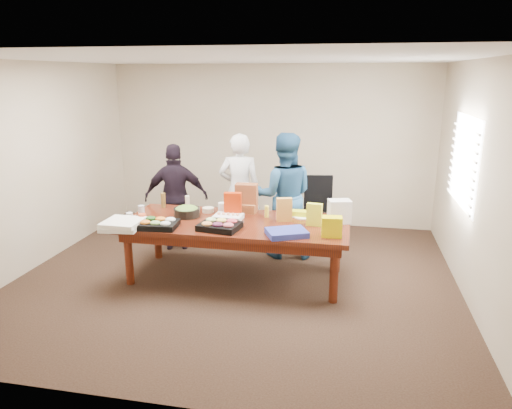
% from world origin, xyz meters
% --- Properties ---
extents(floor, '(5.50, 5.00, 0.02)m').
position_xyz_m(floor, '(0.00, 0.00, -0.01)').
color(floor, '#47301E').
rests_on(floor, ground).
extents(ceiling, '(5.50, 5.00, 0.02)m').
position_xyz_m(ceiling, '(0.00, 0.00, 2.71)').
color(ceiling, white).
rests_on(ceiling, wall_back).
extents(wall_back, '(5.50, 0.04, 2.70)m').
position_xyz_m(wall_back, '(0.00, 2.50, 1.35)').
color(wall_back, beige).
rests_on(wall_back, floor).
extents(wall_front, '(5.50, 0.04, 2.70)m').
position_xyz_m(wall_front, '(0.00, -2.50, 1.35)').
color(wall_front, beige).
rests_on(wall_front, floor).
extents(wall_left, '(0.04, 5.00, 2.70)m').
position_xyz_m(wall_left, '(-2.75, 0.00, 1.35)').
color(wall_left, beige).
rests_on(wall_left, floor).
extents(wall_right, '(0.04, 5.00, 2.70)m').
position_xyz_m(wall_right, '(2.75, 0.00, 1.35)').
color(wall_right, beige).
rests_on(wall_right, floor).
extents(window_panel, '(0.03, 1.40, 1.10)m').
position_xyz_m(window_panel, '(2.72, 0.60, 1.50)').
color(window_panel, white).
rests_on(window_panel, wall_right).
extents(window_blinds, '(0.04, 1.36, 1.00)m').
position_xyz_m(window_blinds, '(2.68, 0.60, 1.50)').
color(window_blinds, beige).
rests_on(window_blinds, wall_right).
extents(conference_table, '(2.80, 1.20, 0.75)m').
position_xyz_m(conference_table, '(0.00, 0.00, 0.38)').
color(conference_table, '#4C1C0F').
rests_on(conference_table, floor).
extents(office_chair, '(0.58, 0.58, 1.02)m').
position_xyz_m(office_chair, '(0.91, 1.33, 0.51)').
color(office_chair, black).
rests_on(office_chair, floor).
extents(person_center, '(0.67, 0.49, 1.71)m').
position_xyz_m(person_center, '(-0.24, 1.21, 0.85)').
color(person_center, white).
rests_on(person_center, floor).
extents(person_right, '(0.94, 0.78, 1.77)m').
position_xyz_m(person_right, '(0.48, 0.91, 0.88)').
color(person_right, navy).
rests_on(person_right, floor).
extents(person_left, '(0.98, 0.59, 1.57)m').
position_xyz_m(person_left, '(-1.11, 0.89, 0.78)').
color(person_left, black).
rests_on(person_left, floor).
extents(veggie_tray, '(0.48, 0.39, 0.07)m').
position_xyz_m(veggie_tray, '(-0.86, -0.41, 0.78)').
color(veggie_tray, black).
rests_on(veggie_tray, conference_table).
extents(fruit_tray, '(0.52, 0.43, 0.07)m').
position_xyz_m(fruit_tray, '(-0.12, -0.33, 0.79)').
color(fruit_tray, black).
rests_on(fruit_tray, conference_table).
extents(sheet_cake, '(0.36, 0.28, 0.06)m').
position_xyz_m(sheet_cake, '(-0.11, 0.07, 0.78)').
color(sheet_cake, white).
rests_on(sheet_cake, conference_table).
extents(salad_bowl, '(0.40, 0.40, 0.11)m').
position_xyz_m(salad_bowl, '(-0.67, 0.10, 0.80)').
color(salad_bowl, black).
rests_on(salad_bowl, conference_table).
extents(chip_bag_blue, '(0.54, 0.49, 0.07)m').
position_xyz_m(chip_bag_blue, '(0.70, -0.40, 0.78)').
color(chip_bag_blue, '#2B369B').
rests_on(chip_bag_blue, conference_table).
extents(chip_bag_red, '(0.23, 0.11, 0.32)m').
position_xyz_m(chip_bag_red, '(-0.09, 0.20, 0.91)').
color(chip_bag_red, '#B32805').
rests_on(chip_bag_red, conference_table).
extents(chip_bag_yellow, '(0.19, 0.10, 0.28)m').
position_xyz_m(chip_bag_yellow, '(0.97, 0.04, 0.89)').
color(chip_bag_yellow, yellow).
rests_on(chip_bag_yellow, conference_table).
extents(chip_bag_orange, '(0.21, 0.13, 0.30)m').
position_xyz_m(chip_bag_orange, '(0.59, 0.15, 0.90)').
color(chip_bag_orange, gold).
rests_on(chip_bag_orange, conference_table).
extents(mayo_jar, '(0.12, 0.12, 0.15)m').
position_xyz_m(mayo_jar, '(-0.26, 0.29, 0.83)').
color(mayo_jar, white).
rests_on(mayo_jar, conference_table).
extents(mustard_bottle, '(0.06, 0.06, 0.15)m').
position_xyz_m(mustard_bottle, '(0.34, 0.27, 0.83)').
color(mustard_bottle, yellow).
rests_on(mustard_bottle, conference_table).
extents(dressing_bottle, '(0.07, 0.07, 0.20)m').
position_xyz_m(dressing_bottle, '(-1.13, 0.44, 0.85)').
color(dressing_bottle, brown).
rests_on(dressing_bottle, conference_table).
extents(ranch_bottle, '(0.06, 0.06, 0.18)m').
position_xyz_m(ranch_bottle, '(-0.79, 0.46, 0.84)').
color(ranch_bottle, '#F7E6C9').
rests_on(ranch_bottle, conference_table).
extents(banana_bunch, '(0.24, 0.14, 0.08)m').
position_xyz_m(banana_bunch, '(0.77, 0.38, 0.79)').
color(banana_bunch, '#C9D615').
rests_on(banana_bunch, conference_table).
extents(bread_loaf, '(0.30, 0.14, 0.12)m').
position_xyz_m(bread_loaf, '(0.03, 0.41, 0.81)').
color(bread_loaf, brown).
rests_on(bread_loaf, conference_table).
extents(kraft_bag, '(0.30, 0.19, 0.38)m').
position_xyz_m(kraft_bag, '(0.03, 0.47, 0.94)').
color(kraft_bag, brown).
rests_on(kraft_bag, conference_table).
extents(red_cup, '(0.10, 0.10, 0.12)m').
position_xyz_m(red_cup, '(-1.11, -0.30, 0.81)').
color(red_cup, '#C2421F').
rests_on(red_cup, conference_table).
extents(clear_cup_a, '(0.09, 0.09, 0.11)m').
position_xyz_m(clear_cup_a, '(-1.30, -0.25, 0.81)').
color(clear_cup_a, silver).
rests_on(clear_cup_a, conference_table).
extents(clear_cup_b, '(0.09, 0.09, 0.11)m').
position_xyz_m(clear_cup_b, '(-1.30, 0.09, 0.81)').
color(clear_cup_b, silver).
rests_on(clear_cup_b, conference_table).
extents(pizza_box_lower, '(0.48, 0.48, 0.05)m').
position_xyz_m(pizza_box_lower, '(-1.27, -0.52, 0.77)').
color(pizza_box_lower, white).
rests_on(pizza_box_lower, conference_table).
extents(pizza_box_upper, '(0.44, 0.44, 0.05)m').
position_xyz_m(pizza_box_upper, '(-1.25, -0.52, 0.82)').
color(pizza_box_upper, white).
rests_on(pizza_box_upper, pizza_box_lower).
extents(plate_a, '(0.24, 0.24, 0.01)m').
position_xyz_m(plate_a, '(0.80, 0.35, 0.76)').
color(plate_a, white).
rests_on(plate_a, conference_table).
extents(plate_b, '(0.30, 0.30, 0.01)m').
position_xyz_m(plate_b, '(0.70, 0.43, 0.76)').
color(plate_b, white).
rests_on(plate_b, conference_table).
extents(dip_bowl_a, '(0.16, 0.16, 0.06)m').
position_xyz_m(dip_bowl_a, '(0.06, 0.44, 0.78)').
color(dip_bowl_a, beige).
rests_on(dip_bowl_a, conference_table).
extents(dip_bowl_b, '(0.20, 0.20, 0.06)m').
position_xyz_m(dip_bowl_b, '(-0.46, 0.34, 0.78)').
color(dip_bowl_b, beige).
rests_on(dip_bowl_b, conference_table).
extents(grocery_bag_white, '(0.31, 0.25, 0.29)m').
position_xyz_m(grocery_bag_white, '(1.26, 0.23, 0.89)').
color(grocery_bag_white, white).
rests_on(grocery_bag_white, conference_table).
extents(grocery_bag_yellow, '(0.24, 0.18, 0.23)m').
position_xyz_m(grocery_bag_yellow, '(1.20, -0.32, 0.86)').
color(grocery_bag_yellow, '#EAE102').
rests_on(grocery_bag_yellow, conference_table).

